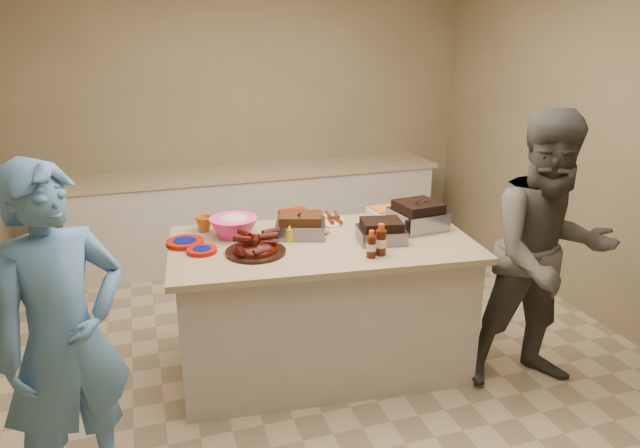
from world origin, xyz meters
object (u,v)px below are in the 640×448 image
object	(u,v)px
rib_platter	(256,253)
guest_gray	(530,378)
roasting_pan	(417,228)
bbq_bottle_b	(371,257)
coleslaw_bowl	(234,236)
mustard_bottle	(290,242)
plastic_cup	(204,231)
island	(322,364)
bbq_bottle_a	(380,255)

from	to	relation	value
rib_platter	guest_gray	world-z (taller)	rib_platter
roasting_pan	bbq_bottle_b	bearing A→B (deg)	-148.38
roasting_pan	coleslaw_bowl	bearing A→B (deg)	163.22
mustard_bottle	bbq_bottle_b	bearing A→B (deg)	-45.79
mustard_bottle	plastic_cup	size ratio (longest dim) A/B	1.02
rib_platter	mustard_bottle	distance (m)	0.28
roasting_pan	plastic_cup	world-z (taller)	roasting_pan
coleslaw_bowl	guest_gray	size ratio (longest dim) A/B	0.18
island	bbq_bottle_b	xyz separation A→B (m)	(0.19, -0.35, 0.91)
guest_gray	mustard_bottle	bearing A→B (deg)	167.16
island	coleslaw_bowl	xyz separation A→B (m)	(-0.52, 0.27, 0.91)
island	plastic_cup	distance (m)	1.22
bbq_bottle_a	guest_gray	distance (m)	1.37
island	rib_platter	world-z (taller)	rib_platter
guest_gray	plastic_cup	bearing A→B (deg)	163.30
bbq_bottle_a	bbq_bottle_b	bearing A→B (deg)	-163.34
bbq_bottle_b	roasting_pan	bearing A→B (deg)	38.16
island	bbq_bottle_b	world-z (taller)	bbq_bottle_b
roasting_pan	mustard_bottle	size ratio (longest dim) A/B	2.78
bbq_bottle_a	bbq_bottle_b	world-z (taller)	bbq_bottle_a
bbq_bottle_b	plastic_cup	size ratio (longest dim) A/B	1.52
rib_platter	guest_gray	bearing A→B (deg)	-16.70
roasting_pan	coleslaw_bowl	size ratio (longest dim) A/B	1.00
bbq_bottle_a	rib_platter	bearing A→B (deg)	160.16
roasting_pan	plastic_cup	xyz separation A→B (m)	(-1.39, 0.38, 0.00)
coleslaw_bowl	roasting_pan	bearing A→B (deg)	-10.24
bbq_bottle_b	island	bearing A→B (deg)	118.61
island	roasting_pan	xyz separation A→B (m)	(0.69, 0.05, 0.91)
rib_platter	roasting_pan	size ratio (longest dim) A/B	1.17
rib_platter	mustard_bottle	size ratio (longest dim) A/B	3.25
bbq_bottle_b	mustard_bottle	xyz separation A→B (m)	(-0.39, 0.40, 0.00)
rib_platter	plastic_cup	size ratio (longest dim) A/B	3.32
bbq_bottle_a	mustard_bottle	world-z (taller)	bbq_bottle_a
roasting_pan	mustard_bottle	bearing A→B (deg)	173.20
coleslaw_bowl	plastic_cup	bearing A→B (deg)	137.21
roasting_pan	rib_platter	bearing A→B (deg)	179.54
rib_platter	coleslaw_bowl	size ratio (longest dim) A/B	1.17
coleslaw_bowl	guest_gray	xyz separation A→B (m)	(1.77, -0.85, -0.91)
bbq_bottle_b	mustard_bottle	world-z (taller)	bbq_bottle_b
coleslaw_bowl	island	bearing A→B (deg)	-27.47
roasting_pan	bbq_bottle_a	size ratio (longest dim) A/B	1.61
rib_platter	mustard_bottle	xyz separation A→B (m)	(0.25, 0.13, 0.00)
bbq_bottle_b	coleslaw_bowl	bearing A→B (deg)	138.95
mustard_bottle	bbq_bottle_a	bearing A→B (deg)	-39.57
bbq_bottle_a	island	bearing A→B (deg)	128.49
coleslaw_bowl	bbq_bottle_b	world-z (taller)	coleslaw_bowl
bbq_bottle_a	guest_gray	world-z (taller)	bbq_bottle_a
rib_platter	roasting_pan	xyz separation A→B (m)	(1.14, 0.12, 0.00)
coleslaw_bowl	mustard_bottle	size ratio (longest dim) A/B	2.77
bbq_bottle_a	mustard_bottle	xyz separation A→B (m)	(-0.46, 0.38, 0.00)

